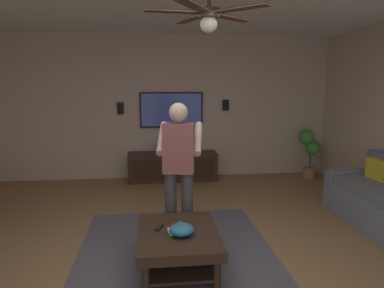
{
  "coord_description": "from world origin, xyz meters",
  "views": [
    {
      "loc": [
        -3.24,
        0.26,
        1.84
      ],
      "look_at": [
        0.74,
        -0.2,
        1.14
      ],
      "focal_mm": 31.89,
      "sensor_mm": 36.0,
      "label": 1
    }
  ],
  "objects_px": {
    "remote_grey": "(181,225)",
    "wall_speaker_left": "(226,105)",
    "coffee_table": "(178,241)",
    "ceiling_fan": "(208,16)",
    "potted_plant_tall": "(311,148)",
    "tv": "(171,110)",
    "remote_black": "(159,227)",
    "media_console": "(173,166)",
    "wall_speaker_right": "(120,108)",
    "remote_white": "(171,232)",
    "vase_round": "(161,147)",
    "person_standing": "(179,163)",
    "bowl": "(181,230)"
  },
  "relations": [
    {
      "from": "potted_plant_tall",
      "to": "remote_grey",
      "type": "xyz_separation_m",
      "value": [
        -2.94,
        2.8,
        -0.2
      ]
    },
    {
      "from": "media_console",
      "to": "wall_speaker_right",
      "type": "xyz_separation_m",
      "value": [
        0.25,
        0.98,
        1.12
      ]
    },
    {
      "from": "vase_round",
      "to": "bowl",
      "type": "bearing_deg",
      "value": -178.2
    },
    {
      "from": "potted_plant_tall",
      "to": "wall_speaker_left",
      "type": "relative_size",
      "value": 4.49
    },
    {
      "from": "coffee_table",
      "to": "ceiling_fan",
      "type": "distance_m",
      "value": 2.2
    },
    {
      "from": "media_console",
      "to": "ceiling_fan",
      "type": "bearing_deg",
      "value": 2.81
    },
    {
      "from": "tv",
      "to": "potted_plant_tall",
      "type": "relative_size",
      "value": 1.24
    },
    {
      "from": "ceiling_fan",
      "to": "potted_plant_tall",
      "type": "bearing_deg",
      "value": -40.65
    },
    {
      "from": "media_console",
      "to": "remote_white",
      "type": "bearing_deg",
      "value": -3.8
    },
    {
      "from": "person_standing",
      "to": "remote_grey",
      "type": "distance_m",
      "value": 0.81
    },
    {
      "from": "potted_plant_tall",
      "to": "remote_grey",
      "type": "relative_size",
      "value": 6.59
    },
    {
      "from": "person_standing",
      "to": "remote_grey",
      "type": "relative_size",
      "value": 10.93
    },
    {
      "from": "person_standing",
      "to": "bowl",
      "type": "xyz_separation_m",
      "value": [
        -0.82,
        0.04,
        -0.48
      ]
    },
    {
      "from": "tv",
      "to": "person_standing",
      "type": "distance_m",
      "value": 2.8
    },
    {
      "from": "media_console",
      "to": "remote_black",
      "type": "height_order",
      "value": "media_console"
    },
    {
      "from": "remote_grey",
      "to": "vase_round",
      "type": "bearing_deg",
      "value": 2.41
    },
    {
      "from": "remote_black",
      "to": "person_standing",
      "type": "bearing_deg",
      "value": 0.03
    },
    {
      "from": "remote_grey",
      "to": "wall_speaker_left",
      "type": "xyz_separation_m",
      "value": [
        3.4,
        -1.19,
        1.03
      ]
    },
    {
      "from": "potted_plant_tall",
      "to": "remote_black",
      "type": "bearing_deg",
      "value": 134.36
    },
    {
      "from": "tv",
      "to": "wall_speaker_right",
      "type": "relative_size",
      "value": 5.57
    },
    {
      "from": "potted_plant_tall",
      "to": "vase_round",
      "type": "xyz_separation_m",
      "value": [
        0.2,
        2.92,
        0.05
      ]
    },
    {
      "from": "remote_white",
      "to": "wall_speaker_right",
      "type": "bearing_deg",
      "value": 4.18
    },
    {
      "from": "ceiling_fan",
      "to": "remote_white",
      "type": "bearing_deg",
      "value": 107.26
    },
    {
      "from": "remote_grey",
      "to": "tv",
      "type": "bearing_deg",
      "value": -1.48
    },
    {
      "from": "tv",
      "to": "media_console",
      "type": "bearing_deg",
      "value": 0.0
    },
    {
      "from": "remote_grey",
      "to": "wall_speaker_right",
      "type": "xyz_separation_m",
      "value": [
        3.4,
        0.88,
        0.98
      ]
    },
    {
      "from": "bowl",
      "to": "ceiling_fan",
      "type": "bearing_deg",
      "value": -56.71
    },
    {
      "from": "bowl",
      "to": "ceiling_fan",
      "type": "height_order",
      "value": "ceiling_fan"
    },
    {
      "from": "media_console",
      "to": "bowl",
      "type": "relative_size",
      "value": 6.99
    },
    {
      "from": "coffee_table",
      "to": "person_standing",
      "type": "bearing_deg",
      "value": -5.41
    },
    {
      "from": "bowl",
      "to": "remote_black",
      "type": "relative_size",
      "value": 1.62
    },
    {
      "from": "coffee_table",
      "to": "vase_round",
      "type": "distance_m",
      "value": 3.27
    },
    {
      "from": "media_console",
      "to": "remote_grey",
      "type": "xyz_separation_m",
      "value": [
        -3.15,
        0.11,
        0.14
      ]
    },
    {
      "from": "media_console",
      "to": "remote_grey",
      "type": "height_order",
      "value": "media_console"
    },
    {
      "from": "person_standing",
      "to": "media_console",
      "type": "bearing_deg",
      "value": 8.41
    },
    {
      "from": "remote_white",
      "to": "wall_speaker_left",
      "type": "bearing_deg",
      "value": -28.27
    },
    {
      "from": "media_console",
      "to": "potted_plant_tall",
      "type": "distance_m",
      "value": 2.72
    },
    {
      "from": "tv",
      "to": "remote_black",
      "type": "height_order",
      "value": "tv"
    },
    {
      "from": "media_console",
      "to": "remote_black",
      "type": "bearing_deg",
      "value": -5.93
    },
    {
      "from": "remote_grey",
      "to": "ceiling_fan",
      "type": "height_order",
      "value": "ceiling_fan"
    },
    {
      "from": "vase_round",
      "to": "wall_speaker_left",
      "type": "bearing_deg",
      "value": -78.61
    },
    {
      "from": "bowl",
      "to": "wall_speaker_right",
      "type": "bearing_deg",
      "value": 13.56
    },
    {
      "from": "remote_white",
      "to": "remote_grey",
      "type": "distance_m",
      "value": 0.18
    },
    {
      "from": "remote_black",
      "to": "vase_round",
      "type": "relative_size",
      "value": 0.68
    },
    {
      "from": "vase_round",
      "to": "media_console",
      "type": "bearing_deg",
      "value": -87.56
    },
    {
      "from": "tv",
      "to": "ceiling_fan",
      "type": "bearing_deg",
      "value": 2.61
    },
    {
      "from": "coffee_table",
      "to": "wall_speaker_right",
      "type": "distance_m",
      "value": 3.78
    },
    {
      "from": "coffee_table",
      "to": "potted_plant_tall",
      "type": "xyz_separation_m",
      "value": [
        3.05,
        -2.84,
        0.32
      ]
    },
    {
      "from": "vase_round",
      "to": "ceiling_fan",
      "type": "bearing_deg",
      "value": -173.2
    },
    {
      "from": "person_standing",
      "to": "remote_black",
      "type": "height_order",
      "value": "person_standing"
    }
  ]
}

